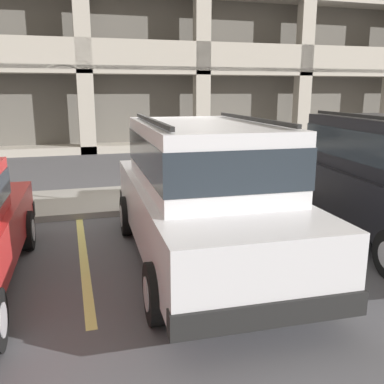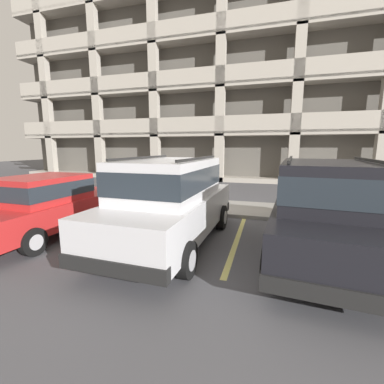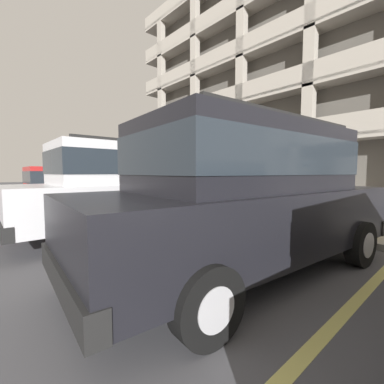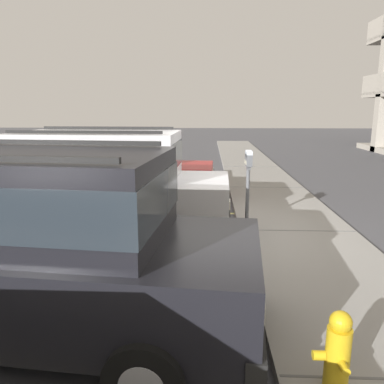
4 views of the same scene
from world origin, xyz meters
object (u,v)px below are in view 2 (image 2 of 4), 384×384
(dark_hatchback, at_px, (324,206))
(fire_hydrant, at_px, (332,207))
(parking_meter_near, at_px, (191,178))
(parking_garage, at_px, (232,82))
(red_sedan, at_px, (50,203))
(silver_suv, at_px, (171,198))

(dark_hatchback, relative_size, fire_hydrant, 7.05)
(parking_meter_near, distance_m, parking_garage, 15.29)
(dark_hatchback, bearing_deg, parking_meter_near, 148.93)
(parking_garage, bearing_deg, red_sedan, -97.77)
(silver_suv, height_order, red_sedan, silver_suv)
(silver_suv, distance_m, dark_hatchback, 3.24)
(parking_meter_near, bearing_deg, parking_garage, 92.75)
(silver_suv, xyz_separation_m, red_sedan, (-3.29, -0.20, -0.27))
(fire_hydrant, bearing_deg, parking_garage, 110.32)
(red_sedan, distance_m, dark_hatchback, 6.54)
(silver_suv, relative_size, parking_meter_near, 3.24)
(red_sedan, relative_size, dark_hatchback, 0.92)
(red_sedan, bearing_deg, dark_hatchback, 4.77)
(silver_suv, bearing_deg, parking_meter_near, 98.53)
(dark_hatchback, relative_size, parking_meter_near, 3.31)
(silver_suv, xyz_separation_m, parking_garage, (-0.99, 16.68, 6.45))
(silver_suv, bearing_deg, parking_garage, 95.35)
(parking_meter_near, relative_size, parking_garage, 0.05)
(fire_hydrant, bearing_deg, parking_meter_near, -176.12)
(parking_meter_near, height_order, fire_hydrant, parking_meter_near)
(red_sedan, relative_size, parking_meter_near, 3.03)
(red_sedan, distance_m, parking_garage, 18.31)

